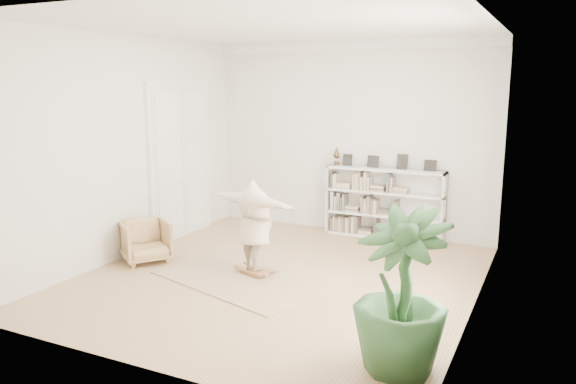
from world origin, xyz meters
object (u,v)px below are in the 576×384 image
(armchair, at_px, (146,241))
(houseplant, at_px, (401,291))
(bookshelf, at_px, (384,204))
(person, at_px, (255,223))
(rocker_board, at_px, (255,271))

(armchair, height_order, houseplant, houseplant)
(bookshelf, height_order, person, bookshelf)
(bookshelf, bearing_deg, houseplant, -71.78)
(person, relative_size, houseplant, 1.01)
(armchair, xyz_separation_m, houseplant, (4.60, -1.68, 0.50))
(armchair, xyz_separation_m, rocker_board, (1.92, 0.17, -0.27))
(armchair, height_order, person, person)
(bookshelf, bearing_deg, armchair, -134.93)
(person, bearing_deg, armchair, 21.44)
(person, bearing_deg, bookshelf, -94.80)
(person, xyz_separation_m, houseplant, (2.68, -1.85, 0.03))
(armchair, relative_size, houseplant, 0.44)
(rocker_board, relative_size, houseplant, 0.32)
(bookshelf, distance_m, rocker_board, 3.14)
(armchair, distance_m, houseplant, 4.92)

